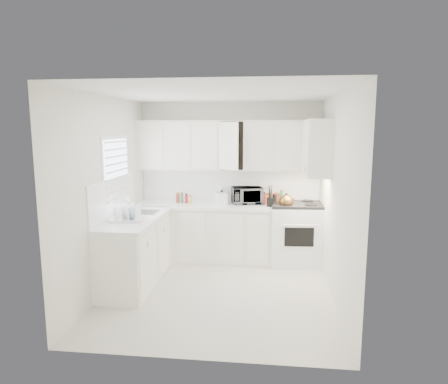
# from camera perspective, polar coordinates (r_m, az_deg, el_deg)

# --- Properties ---
(floor) EXTENTS (3.20, 3.20, 0.00)m
(floor) POSITION_cam_1_polar(r_m,az_deg,el_deg) (5.50, -0.84, -14.14)
(floor) COLOR silver
(floor) RESTS_ON ground
(ceiling) EXTENTS (3.20, 3.20, 0.00)m
(ceiling) POSITION_cam_1_polar(r_m,az_deg,el_deg) (5.08, -0.91, 13.94)
(ceiling) COLOR white
(ceiling) RESTS_ON ground
(wall_back) EXTENTS (3.00, 0.00, 3.00)m
(wall_back) POSITION_cam_1_polar(r_m,az_deg,el_deg) (6.70, 0.86, 1.63)
(wall_back) COLOR white
(wall_back) RESTS_ON ground
(wall_front) EXTENTS (3.00, 0.00, 3.00)m
(wall_front) POSITION_cam_1_polar(r_m,az_deg,el_deg) (3.58, -4.11, -5.01)
(wall_front) COLOR white
(wall_front) RESTS_ON ground
(wall_left) EXTENTS (0.00, 3.20, 3.20)m
(wall_left) POSITION_cam_1_polar(r_m,az_deg,el_deg) (5.52, -16.50, -0.36)
(wall_left) COLOR white
(wall_left) RESTS_ON ground
(wall_right) EXTENTS (0.00, 3.20, 3.20)m
(wall_right) POSITION_cam_1_polar(r_m,az_deg,el_deg) (5.16, 15.88, -0.97)
(wall_right) COLOR white
(wall_right) RESTS_ON ground
(window_blinds) EXTENTS (0.06, 0.96, 1.06)m
(window_blinds) POSITION_cam_1_polar(r_m,az_deg,el_deg) (5.80, -15.09, 2.64)
(window_blinds) COLOR white
(window_blinds) RESTS_ON wall_left
(lower_cabinets_back) EXTENTS (2.22, 0.60, 0.90)m
(lower_cabinets_back) POSITION_cam_1_polar(r_m,az_deg,el_deg) (6.63, -2.79, -5.96)
(lower_cabinets_back) COLOR white
(lower_cabinets_back) RESTS_ON floor
(lower_cabinets_left) EXTENTS (0.60, 1.60, 0.90)m
(lower_cabinets_left) POSITION_cam_1_polar(r_m,az_deg,el_deg) (5.79, -12.58, -8.41)
(lower_cabinets_left) COLOR white
(lower_cabinets_left) RESTS_ON floor
(countertop_back) EXTENTS (2.24, 0.64, 0.05)m
(countertop_back) POSITION_cam_1_polar(r_m,az_deg,el_deg) (6.51, -2.84, -1.95)
(countertop_back) COLOR white
(countertop_back) RESTS_ON lower_cabinets_back
(countertop_left) EXTENTS (0.64, 1.62, 0.05)m
(countertop_left) POSITION_cam_1_polar(r_m,az_deg,el_deg) (5.67, -12.65, -3.83)
(countertop_left) COLOR white
(countertop_left) RESTS_ON lower_cabinets_left
(backsplash_back) EXTENTS (2.98, 0.02, 0.55)m
(backsplash_back) POSITION_cam_1_polar(r_m,az_deg,el_deg) (6.71, 0.85, 0.99)
(backsplash_back) COLOR white
(backsplash_back) RESTS_ON wall_back
(backsplash_left) EXTENTS (0.02, 1.60, 0.55)m
(backsplash_left) POSITION_cam_1_polar(r_m,az_deg,el_deg) (5.71, -15.60, -0.77)
(backsplash_left) COLOR white
(backsplash_left) RESTS_ON wall_left
(upper_cabinets_back) EXTENTS (3.00, 0.33, 0.80)m
(upper_cabinets_back) POSITION_cam_1_polar(r_m,az_deg,el_deg) (6.52, 0.72, 3.19)
(upper_cabinets_back) COLOR white
(upper_cabinets_back) RESTS_ON wall_back
(upper_cabinets_right) EXTENTS (0.33, 0.90, 0.80)m
(upper_cabinets_right) POSITION_cam_1_polar(r_m,az_deg,el_deg) (5.92, 13.10, 2.35)
(upper_cabinets_right) COLOR white
(upper_cabinets_right) RESTS_ON wall_right
(sink) EXTENTS (0.42, 0.38, 0.30)m
(sink) POSITION_cam_1_polar(r_m,az_deg,el_deg) (5.96, -11.61, -1.73)
(sink) COLOR gray
(sink) RESTS_ON countertop_left
(stove) EXTENTS (0.87, 0.73, 1.27)m
(stove) POSITION_cam_1_polar(r_m,az_deg,el_deg) (6.51, 10.36, -4.68)
(stove) COLOR white
(stove) RESTS_ON floor
(tea_kettle) EXTENTS (0.34, 0.31, 0.25)m
(tea_kettle) POSITION_cam_1_polar(r_m,az_deg,el_deg) (6.26, 8.93, -1.18)
(tea_kettle) COLOR olive
(tea_kettle) RESTS_ON stove
(frying_pan) EXTENTS (0.36, 0.49, 0.04)m
(frying_pan) POSITION_cam_1_polar(r_m,az_deg,el_deg) (6.62, 11.90, -1.60)
(frying_pan) COLOR black
(frying_pan) RESTS_ON stove
(microwave) EXTENTS (0.54, 0.38, 0.33)m
(microwave) POSITION_cam_1_polar(r_m,az_deg,el_deg) (6.53, 3.32, -0.23)
(microwave) COLOR gray
(microwave) RESTS_ON countertop_back
(rice_cooker) EXTENTS (0.25, 0.25, 0.23)m
(rice_cooker) POSITION_cam_1_polar(r_m,az_deg,el_deg) (6.46, -0.35, -0.74)
(rice_cooker) COLOR white
(rice_cooker) RESTS_ON countertop_back
(paper_towel) EXTENTS (0.12, 0.12, 0.27)m
(paper_towel) POSITION_cam_1_polar(r_m,az_deg,el_deg) (6.59, -0.42, -0.38)
(paper_towel) COLOR white
(paper_towel) RESTS_ON countertop_back
(utensil_crock) EXTENTS (0.15, 0.15, 0.35)m
(utensil_crock) POSITION_cam_1_polar(r_m,az_deg,el_deg) (6.30, 6.66, -0.52)
(utensil_crock) COLOR black
(utensil_crock) RESTS_ON countertop_back
(dish_rack) EXTENTS (0.48, 0.38, 0.24)m
(dish_rack) POSITION_cam_1_polar(r_m,az_deg,el_deg) (5.47, -13.75, -2.76)
(dish_rack) COLOR white
(dish_rack) RESTS_ON countertop_left
(spice_left_0) EXTENTS (0.06, 0.06, 0.13)m
(spice_left_0) POSITION_cam_1_polar(r_m,az_deg,el_deg) (6.71, -6.55, -0.89)
(spice_left_0) COLOR #9F3D2B
(spice_left_0) RESTS_ON countertop_back
(spice_left_1) EXTENTS (0.06, 0.06, 0.13)m
(spice_left_1) POSITION_cam_1_polar(r_m,az_deg,el_deg) (6.61, -6.09, -1.03)
(spice_left_1) COLOR #297B44
(spice_left_1) RESTS_ON countertop_back
(spice_left_2) EXTENTS (0.06, 0.06, 0.13)m
(spice_left_2) POSITION_cam_1_polar(r_m,az_deg,el_deg) (6.68, -5.29, -0.91)
(spice_left_2) COLOR red
(spice_left_2) RESTS_ON countertop_back
(spice_left_3) EXTENTS (0.06, 0.06, 0.13)m
(spice_left_3) POSITION_cam_1_polar(r_m,az_deg,el_deg) (6.57, -4.81, -1.06)
(spice_left_3) COLOR yellow
(spice_left_3) RESTS_ON countertop_back
(sauce_right_0) EXTENTS (0.06, 0.06, 0.19)m
(sauce_right_0) POSITION_cam_1_polar(r_m,az_deg,el_deg) (6.57, 5.77, -0.81)
(sauce_right_0) COLOR red
(sauce_right_0) RESTS_ON countertop_back
(sauce_right_1) EXTENTS (0.06, 0.06, 0.19)m
(sauce_right_1) POSITION_cam_1_polar(r_m,az_deg,el_deg) (6.52, 6.25, -0.91)
(sauce_right_1) COLOR yellow
(sauce_right_1) RESTS_ON countertop_back
(sauce_right_2) EXTENTS (0.06, 0.06, 0.19)m
(sauce_right_2) POSITION_cam_1_polar(r_m,az_deg,el_deg) (6.57, 6.73, -0.83)
(sauce_right_2) COLOR #4C3C15
(sauce_right_2) RESTS_ON countertop_back
(sauce_right_3) EXTENTS (0.06, 0.06, 0.19)m
(sauce_right_3) POSITION_cam_1_polar(r_m,az_deg,el_deg) (6.52, 7.21, -0.93)
(sauce_right_3) COLOR black
(sauce_right_3) RESTS_ON countertop_back
(sauce_right_4) EXTENTS (0.06, 0.06, 0.19)m
(sauce_right_4) POSITION_cam_1_polar(r_m,az_deg,el_deg) (6.58, 7.69, -0.84)
(sauce_right_4) COLOR #9F3D2B
(sauce_right_4) RESTS_ON countertop_back
(sauce_right_5) EXTENTS (0.06, 0.06, 0.19)m
(sauce_right_5) POSITION_cam_1_polar(r_m,az_deg,el_deg) (6.52, 8.18, -0.94)
(sauce_right_5) COLOR #297B44
(sauce_right_5) RESTS_ON countertop_back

